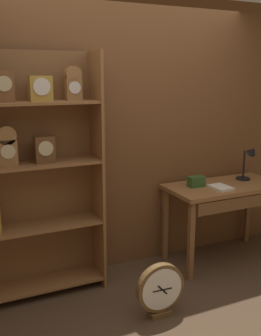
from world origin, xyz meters
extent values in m
plane|color=#4C3826|center=(0.00, 0.00, 0.00)|extent=(10.00, 10.00, 0.00)
cube|color=brown|center=(0.00, 1.21, 1.30)|extent=(4.80, 0.05, 2.60)
cube|color=brown|center=(-0.38, 0.97, 1.04)|extent=(0.03, 0.32, 2.07)
cube|color=brown|center=(-0.99, 1.12, 1.04)|extent=(1.25, 0.01, 2.07)
cube|color=brown|center=(-0.99, 0.97, 0.08)|extent=(1.20, 0.30, 0.02)
cube|color=brown|center=(-0.99, 0.97, 0.62)|extent=(1.20, 0.30, 0.02)
cube|color=brown|center=(-0.99, 0.97, 1.16)|extent=(1.20, 0.30, 0.02)
cube|color=brown|center=(-0.99, 0.97, 1.66)|extent=(1.20, 0.30, 0.02)
cube|color=brown|center=(-1.12, 0.98, 1.79)|extent=(0.15, 0.08, 0.24)
cylinder|color=#C6B78C|center=(-1.12, 0.93, 1.81)|extent=(0.12, 0.01, 0.12)
cube|color=olive|center=(-1.13, 0.96, 1.28)|extent=(0.15, 0.08, 0.21)
cylinder|color=olive|center=(-1.13, 0.96, 1.42)|extent=(0.15, 0.08, 0.15)
cylinder|color=#C6B78C|center=(-1.13, 0.91, 1.29)|extent=(0.11, 0.01, 0.11)
cube|color=#B28C38|center=(-0.84, 0.96, 1.77)|extent=(0.18, 0.11, 0.20)
cylinder|color=silver|center=(-0.84, 0.90, 1.78)|extent=(0.13, 0.01, 0.13)
cube|color=brown|center=(-0.84, 0.96, 1.28)|extent=(0.16, 0.11, 0.22)
cylinder|color=#C6B78C|center=(-0.84, 0.90, 1.30)|extent=(0.12, 0.01, 0.12)
cube|color=olive|center=(-0.57, 0.98, 1.76)|extent=(0.13, 0.08, 0.18)
cylinder|color=olive|center=(-0.57, 0.98, 1.88)|extent=(0.13, 0.08, 0.13)
cylinder|color=silver|center=(-0.57, 0.93, 1.77)|extent=(0.10, 0.01, 0.10)
cube|color=brown|center=(0.93, 0.86, 0.78)|extent=(1.18, 0.58, 0.04)
cube|color=brown|center=(0.39, 0.62, 0.38)|extent=(0.05, 0.05, 0.76)
cube|color=brown|center=(0.39, 1.10, 0.38)|extent=(0.05, 0.05, 0.76)
cube|color=brown|center=(1.47, 1.10, 0.38)|extent=(0.05, 0.05, 0.76)
cube|color=brown|center=(0.93, 0.59, 0.69)|extent=(1.00, 0.03, 0.12)
cylinder|color=black|center=(1.23, 0.94, 0.81)|extent=(0.14, 0.14, 0.02)
cylinder|color=black|center=(1.23, 0.94, 0.97)|extent=(0.02, 0.02, 0.29)
cone|color=black|center=(1.29, 0.89, 1.11)|extent=(0.10, 0.13, 0.12)
cube|color=#2D5123|center=(0.63, 0.92, 0.85)|extent=(0.16, 0.10, 0.10)
cube|color=silver|center=(0.80, 0.75, 0.81)|extent=(0.17, 0.23, 0.02)
cube|color=brown|center=(-0.14, 0.24, 0.02)|extent=(0.18, 0.11, 0.04)
cylinder|color=brown|center=(-0.14, 0.24, 0.24)|extent=(0.40, 0.06, 0.40)
cylinder|color=white|center=(-0.14, 0.21, 0.24)|extent=(0.35, 0.01, 0.35)
cube|color=black|center=(-0.14, 0.20, 0.24)|extent=(0.09, 0.01, 0.10)
cube|color=black|center=(-0.14, 0.20, 0.24)|extent=(0.17, 0.01, 0.01)
camera|label=1|loc=(-1.51, -2.19, 1.87)|focal=41.87mm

